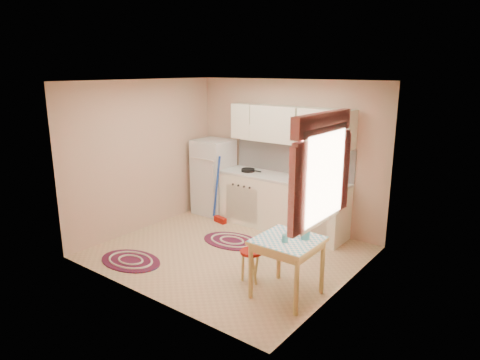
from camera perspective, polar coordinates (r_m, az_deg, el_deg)
name	(u,v)px	position (r m, az deg, el deg)	size (l,w,h in m)	color
room_shell	(247,146)	(6.11, 0.91, 4.58)	(3.64, 3.60, 2.52)	tan
fridge	(214,177)	(8.00, -3.54, 0.41)	(0.65, 0.60, 1.40)	silver
broom	(220,190)	(7.49, -2.70, -1.36)	(0.28, 0.12, 1.20)	#1B40AD
base_cabinets	(282,204)	(7.27, 5.58, -3.24)	(2.25, 0.60, 0.88)	white
countertop	(282,178)	(7.14, 5.67, 0.28)	(2.27, 0.62, 0.04)	silver
frying_pan	(248,170)	(7.46, 1.07, 1.32)	(0.24, 0.24, 0.05)	black
red_kettle	(294,174)	(7.00, 7.28, 0.86)	(0.18, 0.16, 0.18)	#960E05
red_canister	(304,176)	(6.92, 8.54, 0.57)	(0.11, 0.11, 0.16)	#960E05
table	(287,268)	(5.24, 6.28, -11.54)	(0.72, 0.72, 0.72)	#E3C271
stool	(251,266)	(5.60, 1.50, -11.36)	(0.28, 0.28, 0.42)	#960E05
coffee_pot	(305,229)	(5.07, 8.73, -6.52)	(0.13, 0.11, 0.26)	#29737E
mug	(285,239)	(4.98, 6.02, -7.79)	(0.07, 0.07, 0.10)	#29737E
rug_center	(232,241)	(6.86, -1.09, -8.13)	(0.99, 0.66, 0.02)	maroon
rug_left	(131,261)	(6.40, -14.37, -10.38)	(0.97, 0.65, 0.02)	maroon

